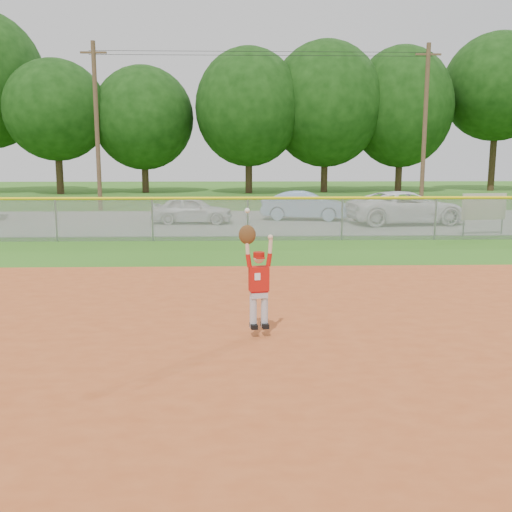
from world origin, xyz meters
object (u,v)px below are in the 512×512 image
at_px(car_white_a, 192,210).
at_px(ballplayer, 257,277).
at_px(car_blue, 305,206).
at_px(car_white_b, 407,208).
at_px(sponsor_sign, 484,208).

bearing_deg(car_white_a, ballplayer, -168.74).
relative_size(car_blue, car_white_b, 0.78).
height_order(car_white_b, ballplayer, ballplayer).
distance_m(car_white_a, car_white_b, 9.41).
bearing_deg(car_white_b, sponsor_sign, -160.20).
relative_size(sponsor_sign, ballplayer, 0.91).
distance_m(sponsor_sign, ballplayer, 15.00).
height_order(car_white_a, ballplayer, ballplayer).
bearing_deg(car_white_a, car_white_b, -90.14).
bearing_deg(car_white_a, sponsor_sign, -107.16).
xyz_separation_m(car_blue, car_white_b, (4.26, -1.84, 0.05)).
bearing_deg(car_white_b, car_blue, 59.66).
relative_size(car_blue, sponsor_sign, 2.25).
height_order(car_blue, car_white_b, car_white_b).
relative_size(car_white_a, sponsor_sign, 2.00).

